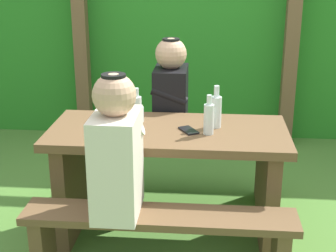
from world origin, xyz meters
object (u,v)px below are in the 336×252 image
person_black_coat (171,95)px  drinking_glass (138,114)px  bench_far (174,157)px  bottle_right (209,118)px  bench_near (159,235)px  person_white_shirt (116,151)px  picnic_table (168,164)px  cell_phone (189,130)px  bottle_left (216,111)px  bottle_center (137,111)px

person_black_coat → drinking_glass: 0.43m
bench_far → bottle_right: 0.80m
bench_near → bench_far: same height
bench_near → person_white_shirt: size_ratio=1.95×
picnic_table → bench_far: 0.55m
bench_near → cell_phone: 0.65m
bench_near → drinking_glass: size_ratio=15.09×
picnic_table → bottle_left: bottle_left is taller
bench_near → person_white_shirt: bearing=179.1°
bench_near → cell_phone: size_ratio=10.00×
bench_near → person_white_shirt: person_white_shirt is taller
picnic_table → person_white_shirt: (-0.21, -0.52, 0.29)m
bottle_right → cell_phone: bearing=162.7°
bottle_left → bottle_center: bottle_left is taller
picnic_table → drinking_glass: 0.35m
bench_near → bench_far: 1.04m
person_black_coat → bottle_center: 0.54m
bottle_left → bottle_right: bearing=-108.5°
drinking_glass → cell_phone: 0.35m
bottle_right → person_white_shirt: bearing=-134.4°
bench_far → bottle_right: (0.24, -0.59, 0.49)m
bottle_center → cell_phone: 0.32m
bench_near → drinking_glass: bearing=106.9°
bench_near → picnic_table: bearing=90.0°
bottle_left → bench_near: bearing=-115.6°
bottle_center → cell_phone: bearing=-7.3°
bench_near → cell_phone: cell_phone is taller
drinking_glass → person_black_coat: bearing=67.0°
picnic_table → person_white_shirt: bearing=-111.9°
bench_near → bottle_right: size_ratio=6.09×
bottle_right → bottle_center: size_ratio=0.96×
bench_near → bottle_center: size_ratio=5.83×
bench_near → person_black_coat: person_black_coat is taller
bench_far → person_white_shirt: size_ratio=1.95×
cell_phone → bottle_left: bearing=-0.7°
bottle_left → bottle_right: bottle_left is taller
bench_near → drinking_glass: drinking_glass is taller
picnic_table → person_white_shirt: 0.63m
bottle_center → bottle_left: bearing=5.8°
bottle_right → bottle_center: 0.43m
picnic_table → bench_near: 0.55m
bottle_left → cell_phone: bearing=-150.9°
person_black_coat → bottle_left: 0.55m
bottle_left → bottle_center: size_ratio=1.05×
person_white_shirt → cell_phone: 0.59m
bottle_left → bottle_right: (-0.04, -0.12, -0.01)m
person_white_shirt → bottle_left: size_ratio=2.85×
bench_near → person_white_shirt: 0.50m
picnic_table → bottle_center: size_ratio=5.83×
bottle_center → person_black_coat: bearing=72.6°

